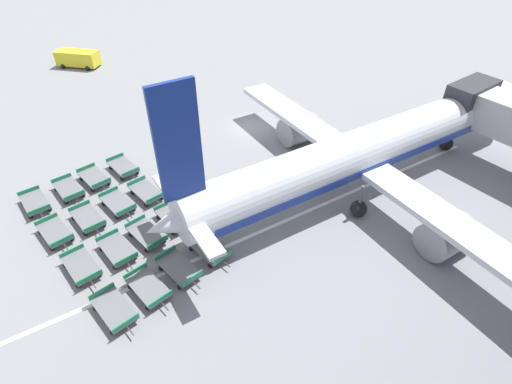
{
  "coord_description": "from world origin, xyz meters",
  "views": [
    {
      "loc": [
        28.5,
        -21.85,
        20.28
      ],
      "look_at": [
        11.24,
        -8.29,
        2.71
      ],
      "focal_mm": 28.0,
      "sensor_mm": 36.0,
      "label": 1
    }
  ],
  "objects": [
    {
      "name": "baggage_dolly_row_mid_b_col_d",
      "position": [
        12.14,
        -15.3,
        0.48
      ],
      "size": [
        3.79,
        1.95,
        0.92
      ],
      "color": "slate",
      "rests_on": "ground_plane"
    },
    {
      "name": "baggage_dolly_row_far_col_c",
      "position": [
        7.68,
        -13.2,
        0.48
      ],
      "size": [
        3.74,
        1.79,
        0.92
      ],
      "color": "slate",
      "rests_on": "ground_plane"
    },
    {
      "name": "baggage_dolly_row_far_col_a",
      "position": [
        -0.75,
        -13.46,
        0.48
      ],
      "size": [
        3.76,
        1.86,
        0.92
      ],
      "color": "slate",
      "rests_on": "ground_plane"
    },
    {
      "name": "baggage_dolly_row_mid_a_col_b",
      "position": [
        3.84,
        -18.21,
        0.48
      ],
      "size": [
        3.75,
        1.82,
        0.92
      ],
      "color": "slate",
      "rests_on": "ground_plane"
    },
    {
      "name": "baggage_dolly_row_far_col_b",
      "position": [
        3.62,
        -13.43,
        0.48
      ],
      "size": [
        3.78,
        1.9,
        0.92
      ],
      "color": "slate",
      "rests_on": "ground_plane"
    },
    {
      "name": "baggage_dolly_row_near_col_d",
      "position": [
        12.56,
        -19.8,
        0.48
      ],
      "size": [
        3.78,
        1.9,
        0.92
      ],
      "color": "slate",
      "rests_on": "ground_plane"
    },
    {
      "name": "airplane",
      "position": [
        13.21,
        1.13,
        3.38
      ],
      "size": [
        31.25,
        36.19,
        12.43
      ],
      "color": "silver",
      "rests_on": "ground_plane"
    },
    {
      "name": "baggage_dolly_row_near_col_a",
      "position": [
        -0.44,
        -20.77,
        0.48
      ],
      "size": [
        3.73,
        1.76,
        0.92
      ],
      "color": "slate",
      "rests_on": "ground_plane"
    },
    {
      "name": "baggage_dolly_row_mid_a_col_a",
      "position": [
        -0.54,
        -18.18,
        0.48
      ],
      "size": [
        3.75,
        1.81,
        0.92
      ],
      "color": "slate",
      "rests_on": "ground_plane"
    },
    {
      "name": "baggage_dolly_row_mid_b_col_c",
      "position": [
        8.01,
        -15.53,
        0.48
      ],
      "size": [
        3.79,
        1.95,
        0.92
      ],
      "color": "slate",
      "rests_on": "ground_plane"
    },
    {
      "name": "service_van",
      "position": [
        -27.28,
        -8.09,
        1.14
      ],
      "size": [
        5.55,
        5.21,
        2.08
      ],
      "color": "yellow",
      "rests_on": "ground_plane"
    },
    {
      "name": "baggage_dolly_row_near_col_c",
      "position": [
        8.14,
        -20.18,
        0.48
      ],
      "size": [
        3.75,
        1.83,
        0.92
      ],
      "color": "slate",
      "rests_on": "ground_plane"
    },
    {
      "name": "baggage_dolly_row_mid_a_col_d",
      "position": [
        12.31,
        -17.53,
        0.48
      ],
      "size": [
        3.78,
        1.91,
        0.92
      ],
      "color": "slate",
      "rests_on": "ground_plane"
    },
    {
      "name": "baggage_dolly_row_mid_a_col_c",
      "position": [
        8.15,
        -17.76,
        0.48
      ],
      "size": [
        3.75,
        1.83,
        0.92
      ],
      "color": "slate",
      "rests_on": "ground_plane"
    },
    {
      "name": "baggage_dolly_row_near_col_b",
      "position": [
        3.86,
        -20.55,
        0.48
      ],
      "size": [
        3.78,
        1.9,
        0.92
      ],
      "color": "slate",
      "rests_on": "ground_plane"
    },
    {
      "name": "baggage_dolly_row_mid_b_col_a",
      "position": [
        -0.78,
        -16.0,
        0.48
      ],
      "size": [
        3.78,
        1.91,
        0.92
      ],
      "color": "slate",
      "rests_on": "ground_plane"
    },
    {
      "name": "stand_guidance_stripe",
      "position": [
        12.65,
        -6.45,
        0.0
      ],
      "size": [
        4.81,
        39.03,
        0.01
      ],
      "color": "white",
      "rests_on": "ground_plane"
    },
    {
      "name": "ground_plane",
      "position": [
        0.0,
        0.0,
        0.0
      ],
      "size": [
        500.0,
        500.0,
        0.0
      ],
      "primitive_type": "plane",
      "color": "gray"
    },
    {
      "name": "baggage_dolly_row_mid_b_col_b",
      "position": [
        3.56,
        -15.77,
        0.48
      ],
      "size": [
        3.78,
        1.9,
        0.92
      ],
      "color": "slate",
      "rests_on": "ground_plane"
    },
    {
      "name": "baggage_dolly_row_far_col_d",
      "position": [
        11.86,
        -12.86,
        0.48
      ],
      "size": [
        3.79,
        1.94,
        0.92
      ],
      "color": "slate",
      "rests_on": "ground_plane"
    }
  ]
}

